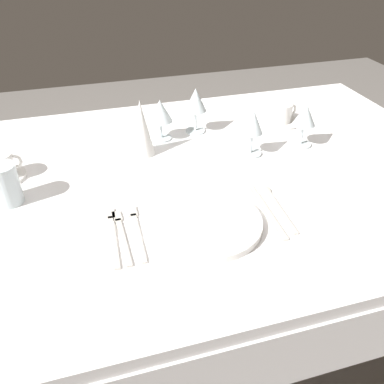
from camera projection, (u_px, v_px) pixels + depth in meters
The scene contains 18 objects.
ground_plane at pixel (180, 337), 1.61m from camera, with size 6.00×6.00×0.00m, color slate.
dining_table at pixel (176, 200), 1.24m from camera, with size 1.80×1.11×0.74m.
dinner_plate at pixel (206, 222), 1.00m from camera, with size 0.27×0.27×0.02m, color white.
fork_outer at pixel (137, 230), 0.99m from camera, with size 0.02×0.21×0.00m.
fork_inner at pixel (122, 234), 0.97m from camera, with size 0.02×0.20×0.00m.
fork_salad at pixel (113, 234), 0.97m from camera, with size 0.03×0.22×0.00m.
dinner_knife at pixel (267, 212), 1.05m from camera, with size 0.03×0.24×0.00m.
spoon_soup at pixel (275, 202), 1.08m from camera, with size 0.03×0.21×0.01m.
saucer_left at pixel (3, 177), 1.18m from camera, with size 0.13×0.13×0.01m, color white.
coffee_cup_left at pixel (0, 165), 1.16m from camera, with size 0.10×0.08×0.07m.
saucer_right at pixel (278, 122), 1.49m from camera, with size 0.14×0.14×0.01m, color white.
coffee_cup_right at pixel (280, 112), 1.47m from camera, with size 0.11×0.09×0.06m.
wine_glass_centre at pixel (305, 117), 1.29m from camera, with size 0.07×0.07×0.14m.
wine_glass_left at pixel (253, 125), 1.24m from camera, with size 0.07×0.07×0.15m.
wine_glass_right at pixel (196, 102), 1.37m from camera, with size 0.07×0.07×0.15m.
wine_glass_far at pixel (160, 112), 1.33m from camera, with size 0.08×0.08×0.14m.
drink_tumbler at pixel (6, 186), 1.06m from camera, with size 0.07×0.07×0.11m.
napkin_folded at pixel (141, 128), 1.25m from camera, with size 0.07×0.07×0.18m, color white.
Camera 1 is at (-0.24, -0.98, 1.37)m, focal length 38.66 mm.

